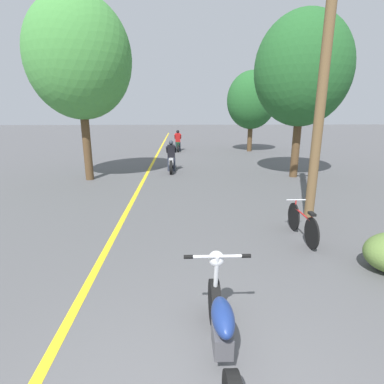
% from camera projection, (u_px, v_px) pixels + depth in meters
% --- Properties ---
extents(lane_stripe_center, '(0.14, 48.00, 0.01)m').
position_uv_depth(lane_stripe_center, '(150.00, 167.00, 14.80)').
color(lane_stripe_center, yellow).
rests_on(lane_stripe_center, ground).
extents(utility_pole, '(1.10, 0.24, 7.29)m').
position_uv_depth(utility_pole, '(325.00, 66.00, 6.99)').
color(utility_pole, brown).
rests_on(utility_pole, ground).
extents(roadside_tree_right_near, '(3.77, 3.39, 6.43)m').
position_uv_depth(roadside_tree_right_near, '(303.00, 70.00, 11.66)').
color(roadside_tree_right_near, '#513A23').
rests_on(roadside_tree_right_near, ground).
extents(roadside_tree_right_far, '(3.30, 2.97, 5.30)m').
position_uv_depth(roadside_tree_right_far, '(252.00, 100.00, 20.00)').
color(roadside_tree_right_far, '#513A23').
rests_on(roadside_tree_right_far, ground).
extents(roadside_tree_left, '(3.87, 3.48, 6.83)m').
position_uv_depth(roadside_tree_left, '(79.00, 58.00, 11.05)').
color(roadside_tree_left, '#513A23').
rests_on(roadside_tree_left, ground).
extents(motorcycle_foreground, '(0.80, 2.04, 1.06)m').
position_uv_depth(motorcycle_foreground, '(222.00, 329.00, 3.24)').
color(motorcycle_foreground, black).
rests_on(motorcycle_foreground, ground).
extents(motorcycle_rider_lead, '(0.50, 2.16, 1.42)m').
position_uv_depth(motorcycle_rider_lead, '(171.00, 160.00, 13.87)').
color(motorcycle_rider_lead, black).
rests_on(motorcycle_rider_lead, ground).
extents(motorcycle_rider_far, '(0.50, 2.09, 1.43)m').
position_uv_depth(motorcycle_rider_far, '(178.00, 143.00, 20.96)').
color(motorcycle_rider_far, black).
rests_on(motorcycle_rider_far, ground).
extents(bicycle_parked, '(0.44, 1.65, 0.76)m').
position_uv_depth(bicycle_parked, '(302.00, 223.00, 6.50)').
color(bicycle_parked, black).
rests_on(bicycle_parked, ground).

